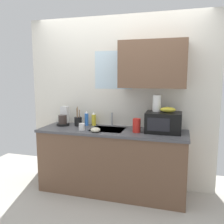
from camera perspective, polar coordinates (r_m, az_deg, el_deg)
kitchen_wall_assembly at (r=3.53m, az=3.01°, el=4.03°), size 2.83×0.42×2.50m
counter_unit at (r=3.46m, az=-0.02°, el=-11.40°), size 2.06×0.63×0.90m
sink_faucet at (r=3.55m, az=-0.00°, el=-1.79°), size 0.03×0.03×0.20m
microwave at (r=3.23m, az=12.15°, el=-2.41°), size 0.46×0.35×0.27m
banana_bunch at (r=3.20m, az=13.15°, el=0.54°), size 0.20×0.11×0.07m
paper_towel_roll at (r=3.25m, az=10.60°, el=2.08°), size 0.11×0.11×0.22m
coffee_maker at (r=3.70m, az=-11.40°, el=-1.47°), size 0.19×0.21×0.28m
dish_soap_bottle_yellow at (r=3.62m, az=-4.36°, el=-1.71°), size 0.07×0.07×0.20m
dish_soap_bottle_blue at (r=3.62m, az=-6.06°, el=-1.60°), size 0.06×0.06×0.22m
cereal_canister at (r=3.18m, az=5.88°, el=-3.20°), size 0.10×0.10×0.18m
mug_white at (r=3.32m, az=-7.18°, el=-3.52°), size 0.08×0.08×0.09m
utensil_crock at (r=3.62m, az=-8.07°, el=-2.17°), size 0.11×0.11×0.29m
small_bowl at (r=3.19m, az=-3.96°, el=-4.25°), size 0.13×0.13×0.06m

